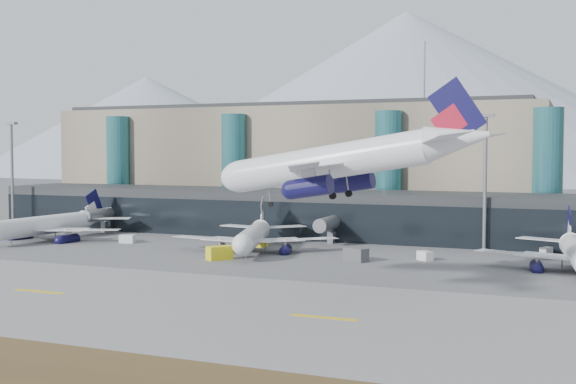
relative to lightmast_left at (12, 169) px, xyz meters
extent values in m
plane|color=#515154|center=(80.00, -45.00, -14.42)|extent=(900.00, 900.00, 0.00)
cube|color=slate|center=(80.00, -60.00, -14.40)|extent=(400.00, 40.00, 0.04)
cube|color=#47351E|center=(80.00, -85.00, -14.42)|extent=(400.00, 14.00, 0.03)
cube|color=gold|center=(60.00, -60.00, -14.37)|extent=(8.00, 1.00, 0.02)
cube|color=gold|center=(100.00, -60.00, -14.37)|extent=(8.00, 1.00, 0.02)
cube|color=black|center=(80.00, 13.00, -9.42)|extent=(170.00, 18.00, 10.00)
cube|color=black|center=(80.00, 4.10, -10.42)|extent=(170.00, 0.40, 8.00)
cylinder|color=slate|center=(25.00, 2.00, -10.22)|extent=(2.80, 14.00, 2.80)
cube|color=slate|center=(25.00, 2.00, -13.22)|extent=(1.20, 1.20, 2.40)
cylinder|color=slate|center=(80.00, 2.00, -10.22)|extent=(2.80, 14.00, 2.80)
cube|color=slate|center=(80.00, 2.00, -13.22)|extent=(1.20, 1.20, 2.40)
cube|color=gray|center=(55.00, 45.00, 0.58)|extent=(130.00, 30.00, 30.00)
cube|color=black|center=(55.00, 45.00, 16.08)|extent=(123.50, 28.00, 1.00)
cylinder|color=#27676E|center=(10.00, 29.00, -0.42)|extent=(6.40, 6.40, 28.00)
cylinder|color=#27676E|center=(45.00, 29.00, -0.42)|extent=(6.40, 6.40, 28.00)
cylinder|color=#27676E|center=(85.00, 29.00, -0.42)|extent=(6.40, 6.40, 28.00)
cylinder|color=#27676E|center=(120.00, 29.00, -0.42)|extent=(6.40, 6.40, 28.00)
cylinder|color=slate|center=(90.00, 45.00, 23.58)|extent=(0.40, 0.40, 16.00)
cone|color=gray|center=(-180.00, 335.00, 23.08)|extent=(320.00, 320.00, 75.00)
cone|color=gray|center=(20.00, 335.00, 40.58)|extent=(400.00, 400.00, 110.00)
cylinder|color=slate|center=(0.00, 0.00, -1.92)|extent=(0.70, 0.70, 25.00)
cube|color=slate|center=(0.00, 0.00, 10.88)|extent=(3.00, 1.20, 0.60)
cylinder|color=slate|center=(110.00, 3.00, -1.92)|extent=(0.70, 0.70, 25.00)
cube|color=slate|center=(110.00, 3.00, 10.88)|extent=(3.00, 1.20, 0.60)
cylinder|color=silver|center=(98.40, -47.97, 4.56)|extent=(26.58, 6.71, 4.36)
ellipsoid|color=silver|center=(85.30, -46.79, 4.56)|extent=(6.47, 4.89, 4.36)
cone|color=silver|center=(115.23, -49.49, 4.77)|extent=(7.88, 5.02, 4.36)
cube|color=silver|center=(99.42, -57.49, 3.84)|extent=(12.38, 19.84, 0.22)
cylinder|color=#0F0D39|center=(98.13, -55.11, 1.61)|extent=(5.45, 2.86, 2.40)
cube|color=silver|center=(114.76, -54.73, 4.99)|extent=(7.25, 10.46, 0.17)
cube|color=silver|center=(101.11, -38.79, 3.84)|extent=(14.96, 19.45, 0.22)
cylinder|color=#0F0D39|center=(99.41, -40.90, 1.61)|extent=(5.45, 2.86, 2.40)
cube|color=silver|center=(115.71, -44.26, 4.99)|extent=(8.49, 10.23, 0.17)
cube|color=#0F0D39|center=(115.61, -49.53, 8.26)|extent=(6.50, 0.85, 7.67)
cube|color=maroon|center=(114.49, -49.43, 6.95)|extent=(4.36, 0.70, 4.19)
cylinder|color=slate|center=(89.23, -47.14, 1.72)|extent=(0.18, 0.18, 3.49)
cylinder|color=black|center=(89.23, -47.14, 0.20)|extent=(0.80, 0.34, 0.77)
cylinder|color=black|center=(99.28, -50.68, 0.20)|extent=(1.03, 0.47, 0.99)
cylinder|color=black|center=(99.76, -45.47, 0.20)|extent=(1.03, 0.47, 0.99)
cylinder|color=silver|center=(23.01, -14.00, -9.97)|extent=(5.79, 24.32, 3.99)
ellipsoid|color=silver|center=(22.11, -26.01, -9.97)|extent=(4.40, 5.87, 3.99)
cone|color=silver|center=(24.17, 1.44, -9.77)|extent=(4.50, 7.16, 3.99)
cube|color=silver|center=(31.72, -12.93, -10.63)|extent=(18.16, 11.55, 0.20)
cylinder|color=#0F0D39|center=(29.55, -14.15, -12.67)|extent=(2.55, 4.97, 2.20)
cube|color=silver|center=(28.97, 1.08, -9.57)|extent=(9.58, 6.75, 0.16)
cube|color=silver|center=(14.56, -11.64, -10.63)|extent=(17.87, 13.52, 0.20)
cylinder|color=#0F0D39|center=(16.51, -13.17, -12.67)|extent=(2.55, 4.97, 2.20)
cube|color=silver|center=(19.36, 1.80, -9.57)|extent=(9.40, 7.69, 0.16)
cube|color=#0F0D39|center=(24.19, 1.78, -6.58)|extent=(0.69, 5.96, 7.03)
cube|color=silver|center=(24.12, 0.75, -7.78)|extent=(0.58, 4.00, 3.84)
cylinder|color=slate|center=(22.38, -22.41, -12.57)|extent=(0.16, 0.16, 3.19)
cylinder|color=black|center=(22.38, -22.41, -13.96)|extent=(0.31, 0.73, 0.71)
cylinder|color=black|center=(25.47, -13.15, -13.96)|extent=(0.42, 0.93, 0.91)
cylinder|color=black|center=(20.70, -12.79, -13.96)|extent=(0.42, 0.93, 0.91)
cylinder|color=silver|center=(70.32, -14.16, -10.28)|extent=(9.96, 22.57, 3.72)
ellipsoid|color=silver|center=(73.52, -24.92, -10.28)|extent=(5.05, 6.05, 3.72)
cone|color=silver|center=(66.21, -0.34, -10.09)|extent=(5.39, 7.21, 3.72)
cube|color=silver|center=(77.55, -10.34, -10.89)|extent=(15.61, 14.71, 0.19)
cylinder|color=#0F0D39|center=(76.07, -12.12, -12.79)|extent=(3.24, 4.89, 2.05)
cube|color=silver|center=(70.51, 0.94, -9.90)|extent=(8.19, 8.13, 0.15)
cube|color=silver|center=(62.18, -14.91, -10.89)|extent=(16.66, 7.74, 0.19)
cylinder|color=#0F0D39|center=(64.39, -15.59, -12.79)|extent=(3.24, 4.89, 2.05)
cube|color=silver|center=(61.91, -1.62, -9.90)|extent=(8.81, 4.80, 0.15)
cube|color=slate|center=(66.12, -0.03, -7.11)|extent=(1.80, 5.39, 6.55)
cube|color=silver|center=(66.39, -0.95, -8.23)|extent=(1.31, 3.64, 3.58)
cylinder|color=slate|center=(72.56, -21.69, -12.69)|extent=(0.15, 0.15, 2.98)
cylinder|color=black|center=(72.56, -21.69, -13.99)|extent=(0.41, 0.70, 0.66)
cylinder|color=black|center=(72.19, -12.61, -13.99)|extent=(0.56, 0.91, 0.85)
cylinder|color=black|center=(67.91, -13.88, -13.99)|extent=(0.56, 0.91, 0.85)
cone|color=silver|center=(124.64, -0.66, -10.16)|extent=(4.32, 6.67, 3.66)
cube|color=silver|center=(118.16, -14.06, -10.94)|extent=(16.66, 10.16, 0.18)
cylinder|color=#0F0D39|center=(120.18, -15.11, -12.81)|extent=(2.48, 4.61, 2.01)
cube|color=silver|center=(120.25, -1.13, -9.97)|extent=(8.79, 5.98, 0.15)
cube|color=#0F0D39|center=(124.61, -0.34, -7.23)|extent=(0.81, 5.46, 6.44)
cube|color=silver|center=(124.71, -1.28, -8.33)|extent=(0.65, 3.66, 3.52)
cylinder|color=black|center=(123.89, -14.07, -14.00)|extent=(0.41, 0.87, 0.84)
cube|color=silver|center=(41.30, -12.72, -13.59)|extent=(3.23, 2.22, 1.66)
cube|color=gold|center=(69.12, -8.11, -13.75)|extent=(1.84, 2.55, 1.34)
cube|color=#49484D|center=(91.42, -18.63, -13.28)|extent=(4.64, 3.68, 2.29)
cube|color=silver|center=(121.10, 1.00, -13.70)|extent=(2.31, 2.84, 1.43)
cube|color=#49484D|center=(3.29, -2.16, -13.43)|extent=(3.83, 3.85, 1.98)
cube|color=silver|center=(102.12, -13.38, -13.63)|extent=(3.07, 2.97, 1.57)
cube|color=gold|center=(69.14, -25.81, -13.25)|extent=(4.30, 4.75, 2.35)
camera|label=1|loc=(126.16, -135.62, 4.31)|focal=45.00mm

